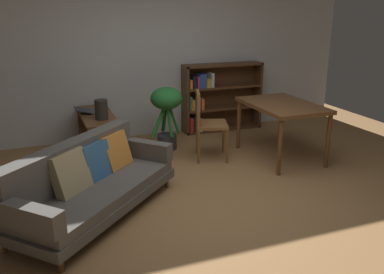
{
  "coord_description": "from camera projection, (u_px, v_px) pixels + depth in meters",
  "views": [
    {
      "loc": [
        -1.67,
        -3.61,
        2.0
      ],
      "look_at": [
        -0.1,
        0.56,
        0.58
      ],
      "focal_mm": 38.1,
      "sensor_mm": 36.0,
      "label": 1
    }
  ],
  "objects": [
    {
      "name": "ground_plane",
      "position": [
        219.0,
        202.0,
        4.39
      ],
      "size": [
        8.16,
        8.16,
        0.0
      ],
      "primitive_type": "plane",
      "color": "#9E7042"
    },
    {
      "name": "back_wall_panel",
      "position": [
        150.0,
        51.0,
        6.38
      ],
      "size": [
        6.8,
        0.1,
        2.7
      ],
      "primitive_type": "cube",
      "color": "silver",
      "rests_on": "ground_plane"
    },
    {
      "name": "fabric_couch",
      "position": [
        90.0,
        181.0,
        4.06
      ],
      "size": [
        1.88,
        1.86,
        0.73
      ],
      "color": "brown",
      "rests_on": "ground_plane"
    },
    {
      "name": "media_console",
      "position": [
        99.0,
        135.0,
        5.75
      ],
      "size": [
        0.43,
        1.24,
        0.58
      ],
      "color": "brown",
      "rests_on": "ground_plane"
    },
    {
      "name": "open_laptop",
      "position": [
        92.0,
        111.0,
        5.79
      ],
      "size": [
        0.43,
        0.33,
        0.07
      ],
      "color": "#333338",
      "rests_on": "media_console"
    },
    {
      "name": "desk_speaker",
      "position": [
        101.0,
        110.0,
        5.39
      ],
      "size": [
        0.17,
        0.17,
        0.26
      ],
      "color": "#2D2823",
      "rests_on": "media_console"
    },
    {
      "name": "potted_floor_plant",
      "position": [
        166.0,
        108.0,
        5.85
      ],
      "size": [
        0.49,
        0.48,
        0.92
      ],
      "color": "#333338",
      "rests_on": "ground_plane"
    },
    {
      "name": "dining_table",
      "position": [
        282.0,
        109.0,
        5.5
      ],
      "size": [
        0.82,
        1.21,
        0.77
      ],
      "color": "brown",
      "rests_on": "ground_plane"
    },
    {
      "name": "dining_chair_near",
      "position": [
        206.0,
        121.0,
        5.5
      ],
      "size": [
        0.53,
        0.55,
        0.94
      ],
      "color": "brown",
      "rests_on": "ground_plane"
    },
    {
      "name": "bookshelf",
      "position": [
        216.0,
        98.0,
        6.83
      ],
      "size": [
        1.35,
        0.3,
        1.12
      ],
      "color": "#56351E",
      "rests_on": "ground_plane"
    }
  ]
}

